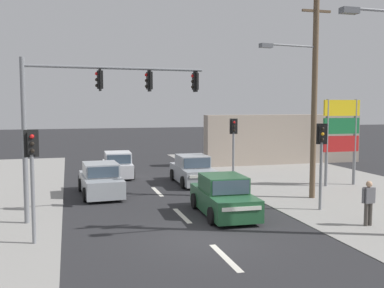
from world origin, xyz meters
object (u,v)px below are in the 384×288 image
Objects in this scene: utility_pole_midground_right at (312,86)px; pedestal_signal_right_kerb at (321,152)px; pedestal_signal_far_median at (234,139)px; pedestrian_at_kerb at (369,201)px; shopping_plaza_sign at (341,130)px; sedan_oncoming_mid at (223,197)px; pedestal_signal_left_kerb at (32,167)px; traffic_signal_mast at (91,104)px; sedan_crossing_left at (193,171)px; sedan_kerbside_parked at (101,181)px; hatchback_oncoming_near at (118,165)px.

utility_pole_midground_right reaches higher than pedestal_signal_right_kerb.
pedestal_signal_far_median is at bearing 112.14° from utility_pole_midground_right.
pedestal_signal_far_median is 9.84m from pedestrian_at_kerb.
shopping_plaza_sign is 9.50m from sedan_oncoming_mid.
pedestal_signal_right_kerb is 1.00× the size of pedestal_signal_left_kerb.
pedestal_signal_right_kerb is at bearing -7.43° from traffic_signal_mast.
traffic_signal_mast is (-9.84, -1.02, -0.81)m from utility_pole_midground_right.
pedestal_signal_far_median is at bearing -11.44° from sedan_crossing_left.
sedan_oncoming_mid is at bearing -159.18° from utility_pole_midground_right.
utility_pole_midground_right is 3.61m from pedestal_signal_right_kerb.
pedestal_signal_far_median reaches higher than sedan_kerbside_parked.
shopping_plaza_sign is 12.73m from sedan_kerbside_parked.
shopping_plaza_sign is at bearing 62.99° from pedestrian_at_kerb.
traffic_signal_mast is 13.63m from shopping_plaza_sign.
utility_pole_midground_right is at bearing -51.59° from sedan_crossing_left.
pedestal_signal_far_median reaches higher than sedan_crossing_left.
pedestal_signal_left_kerb is at bearing -157.20° from shopping_plaza_sign.
utility_pole_midground_right reaches higher than traffic_signal_mast.
pedestal_signal_right_kerb is at bearing -33.29° from sedan_kerbside_parked.
traffic_signal_mast is at bearing -101.54° from hatchback_oncoming_near.
hatchback_oncoming_near is at bearing 78.46° from traffic_signal_mast.
sedan_crossing_left is at bearing 20.40° from sedan_kerbside_parked.
pedestal_signal_right_kerb and pedestal_signal_left_kerb have the same top height.
shopping_plaza_sign reaches higher than pedestal_signal_right_kerb.
traffic_signal_mast reaches higher than sedan_kerbside_parked.
pedestal_signal_right_kerb is 11.11m from pedestal_signal_left_kerb.
pedestal_signal_far_median is (9.84, 8.62, 0.00)m from pedestal_signal_left_kerb.
sedan_oncoming_mid is 2.63× the size of pedestrian_at_kerb.
traffic_signal_mast is 1.93× the size of pedestal_signal_right_kerb.
shopping_plaza_sign is at bearing 37.51° from utility_pole_midground_right.
utility_pole_midground_right reaches higher than shopping_plaza_sign.
hatchback_oncoming_near is (-7.09, 10.74, -1.71)m from pedestal_signal_right_kerb.
traffic_signal_mast is 1.93× the size of pedestal_signal_left_kerb.
sedan_kerbside_parked is at bearing 160.10° from utility_pole_midground_right.
pedestal_signal_right_kerb is 3.04m from pedestrian_at_kerb.
pedestrian_at_kerb is at bearing -5.05° from pedestal_signal_left_kerb.
shopping_plaza_sign is at bearing 49.23° from pedestal_signal_right_kerb.
sedan_kerbside_parked is (-8.45, 5.55, -1.71)m from pedestal_signal_right_kerb.
pedestal_signal_far_median is (7.89, 5.81, -1.94)m from traffic_signal_mast.
traffic_signal_mast is 6.22m from sedan_oncoming_mid.
hatchback_oncoming_near is at bearing 132.73° from utility_pole_midground_right.
shopping_plaza_sign reaches higher than pedestrian_at_kerb.
shopping_plaza_sign reaches higher than sedan_crossing_left.
shopping_plaza_sign is at bearing 28.15° from sedan_oncoming_mid.
sedan_oncoming_mid is 1.01× the size of sedan_crossing_left.
pedestal_signal_far_median is at bearing 66.22° from sedan_oncoming_mid.
shopping_plaza_sign is at bearing -23.82° from pedestal_signal_far_median.
sedan_oncoming_mid is at bearing -73.85° from hatchback_oncoming_near.
sedan_kerbside_parked is 5.37m from hatchback_oncoming_near.
pedestal_signal_left_kerb is (-11.79, -3.83, -2.74)m from utility_pole_midground_right.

